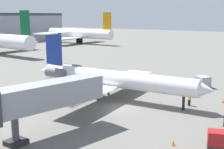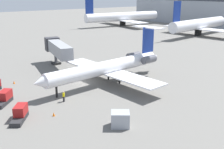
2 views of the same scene
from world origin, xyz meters
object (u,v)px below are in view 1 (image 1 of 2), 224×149
at_px(ground_crew_marshaller, 189,100).
at_px(traffic_cone_mid, 223,101).
at_px(jet_bridge, 33,99).
at_px(traffic_cone_near, 173,143).
at_px(regional_jet, 108,78).
at_px(cargo_container_uld, 203,82).
at_px(parked_airliner_east_mid, 80,34).

distance_m(ground_crew_marshaller, traffic_cone_mid, 5.33).
distance_m(jet_bridge, traffic_cone_near, 14.54).
xyz_separation_m(ground_crew_marshaller, traffic_cone_near, (-13.55, -3.30, -0.58)).
bearing_deg(traffic_cone_near, ground_crew_marshaller, 13.70).
height_order(regional_jet, cargo_container_uld, regional_jet).
distance_m(ground_crew_marshaller, traffic_cone_near, 13.96).
distance_m(traffic_cone_near, traffic_cone_mid, 17.42).
xyz_separation_m(traffic_cone_near, parked_airliner_east_mid, (76.08, 75.88, 4.07)).
bearing_deg(parked_airliner_east_mid, traffic_cone_mid, -127.59).
bearing_deg(traffic_cone_mid, regional_jet, 115.08).
distance_m(cargo_container_uld, traffic_cone_near, 25.91).
bearing_deg(cargo_container_uld, jet_bridge, 167.16).
bearing_deg(jet_bridge, traffic_cone_near, -62.50).
bearing_deg(cargo_container_uld, parked_airliner_east_mid, 54.37).
xyz_separation_m(cargo_container_uld, parked_airliner_east_mid, (50.70, 70.73, 3.36)).
bearing_deg(regional_jet, traffic_cone_mid, -64.92).
relative_size(regional_jet, cargo_container_uld, 9.66).
xyz_separation_m(regional_jet, traffic_cone_mid, (7.08, -15.13, -2.93)).
height_order(ground_crew_marshaller, traffic_cone_near, ground_crew_marshaller).
bearing_deg(ground_crew_marshaller, cargo_container_uld, 8.84).
bearing_deg(ground_crew_marshaller, regional_jet, 105.57).
distance_m(traffic_cone_near, parked_airliner_east_mid, 107.53).
distance_m(jet_bridge, traffic_cone_mid, 27.34).
xyz_separation_m(jet_bridge, ground_crew_marshaller, (20.00, -9.10, -3.41)).
distance_m(ground_crew_marshaller, parked_airliner_east_mid, 95.86).
distance_m(regional_jet, cargo_container_uld, 18.02).
relative_size(jet_bridge, ground_crew_marshaller, 8.73).
bearing_deg(regional_jet, cargo_container_uld, -32.74).
relative_size(regional_jet, traffic_cone_near, 53.18).
distance_m(cargo_container_uld, parked_airliner_east_mid, 87.09).
bearing_deg(traffic_cone_mid, parked_airliner_east_mid, 52.41).
height_order(cargo_container_uld, parked_airliner_east_mid, parked_airliner_east_mid).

